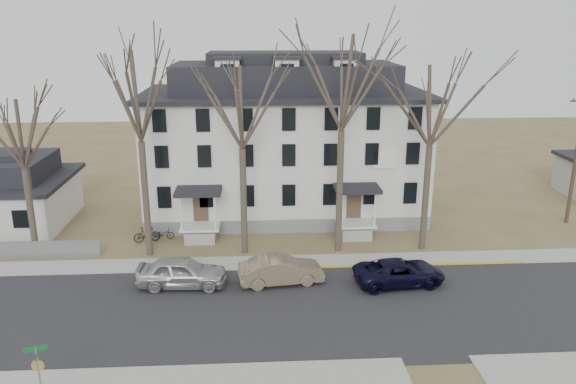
{
  "coord_description": "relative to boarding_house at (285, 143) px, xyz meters",
  "views": [
    {
      "loc": [
        -4.19,
        -23.49,
        14.13
      ],
      "look_at": [
        -2.28,
        9.0,
        4.23
      ],
      "focal_mm": 35.0,
      "sensor_mm": 36.0,
      "label": 1
    }
  ],
  "objects": [
    {
      "name": "far_sidewalk",
      "position": [
        2.0,
        -9.95,
        -5.38
      ],
      "size": [
        120.0,
        2.0,
        0.08
      ],
      "primitive_type": "cube",
      "color": "#A09F97",
      "rests_on": "ground"
    },
    {
      "name": "ground",
      "position": [
        2.0,
        -17.95,
        -5.38
      ],
      "size": [
        120.0,
        120.0,
        0.0
      ],
      "primitive_type": "plane",
      "color": "brown",
      "rests_on": "ground"
    },
    {
      "name": "bicycle_right",
      "position": [
        -9.53,
        -6.09,
        -4.85
      ],
      "size": [
        1.83,
        0.94,
        1.06
      ],
      "primitive_type": "imported",
      "rotation": [
        0.0,
        0.0,
        1.84
      ],
      "color": "black",
      "rests_on": "ground"
    },
    {
      "name": "utility_pole_far",
      "position": [
        20.5,
        -3.95,
        -0.47
      ],
      "size": [
        2.0,
        0.28,
        9.5
      ],
      "color": "#3D3023",
      "rests_on": "ground"
    },
    {
      "name": "tree_bungalow",
      "position": [
        -16.0,
        -8.15,
        2.74
      ],
      "size": [
        6.6,
        6.6,
        10.78
      ],
      "color": "#473B31",
      "rests_on": "ground"
    },
    {
      "name": "tree_mid_left",
      "position": [
        -3.0,
        -8.15,
        4.22
      ],
      "size": [
        7.8,
        7.8,
        12.74
      ],
      "color": "#473B31",
      "rests_on": "ground"
    },
    {
      "name": "tree_far_left",
      "position": [
        -9.0,
        -8.15,
        4.96
      ],
      "size": [
        8.4,
        8.4,
        13.72
      ],
      "color": "#473B31",
      "rests_on": "ground"
    },
    {
      "name": "tree_mid_right",
      "position": [
        8.5,
        -8.15,
        4.22
      ],
      "size": [
        7.8,
        7.8,
        12.74
      ],
      "color": "#473B31",
      "rests_on": "ground"
    },
    {
      "name": "tree_center",
      "position": [
        3.0,
        -8.15,
        5.71
      ],
      "size": [
        9.0,
        9.0,
        14.7
      ],
      "color": "#473B31",
      "rests_on": "ground"
    },
    {
      "name": "car_tan",
      "position": [
        -0.9,
        -12.74,
        -4.6
      ],
      "size": [
        4.9,
        2.28,
        1.55
      ],
      "primitive_type": "imported",
      "rotation": [
        0.0,
        0.0,
        1.71
      ],
      "color": "#78684F",
      "rests_on": "ground"
    },
    {
      "name": "small_house",
      "position": [
        -20.0,
        -1.96,
        -3.13
      ],
      "size": [
        8.7,
        8.7,
        5.0
      ],
      "color": "silver",
      "rests_on": "ground"
    },
    {
      "name": "bicycle_left",
      "position": [
        -8.54,
        -5.77,
        -4.98
      ],
      "size": [
        1.6,
        0.83,
        0.8
      ],
      "primitive_type": "imported",
      "rotation": [
        0.0,
        0.0,
        1.78
      ],
      "color": "black",
      "rests_on": "ground"
    },
    {
      "name": "car_silver",
      "position": [
        -6.4,
        -12.8,
        -4.54
      ],
      "size": [
        5.04,
        2.22,
        1.69
      ],
      "primitive_type": "imported",
      "rotation": [
        0.0,
        0.0,
        1.52
      ],
      "color": "#AFAFAF",
      "rests_on": "ground"
    },
    {
      "name": "boarding_house",
      "position": [
        0.0,
        0.0,
        0.0
      ],
      "size": [
        20.8,
        12.36,
        12.05
      ],
      "color": "slate",
      "rests_on": "ground"
    },
    {
      "name": "main_road",
      "position": [
        2.0,
        -15.95,
        -5.38
      ],
      "size": [
        120.0,
        10.0,
        0.04
      ],
      "primitive_type": "cube",
      "color": "#27272A",
      "rests_on": "ground"
    },
    {
      "name": "car_navy",
      "position": [
        5.7,
        -13.25,
        -4.68
      ],
      "size": [
        5.27,
        2.86,
        1.4
      ],
      "primitive_type": "imported",
      "rotation": [
        0.0,
        0.0,
        1.68
      ],
      "color": "black",
      "rests_on": "ground"
    },
    {
      "name": "yellow_curb",
      "position": [
        7.0,
        -10.85,
        -5.38
      ],
      "size": [
        14.0,
        0.25,
        0.06
      ],
      "primitive_type": "cube",
      "color": "gold",
      "rests_on": "ground"
    },
    {
      "name": "street_sign",
      "position": [
        -10.33,
        -23.1,
        -3.53
      ],
      "size": [
        0.81,
        0.81,
        2.83
      ],
      "rotation": [
        0.0,
        0.0,
        0.3
      ],
      "color": "gray",
      "rests_on": "ground"
    }
  ]
}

